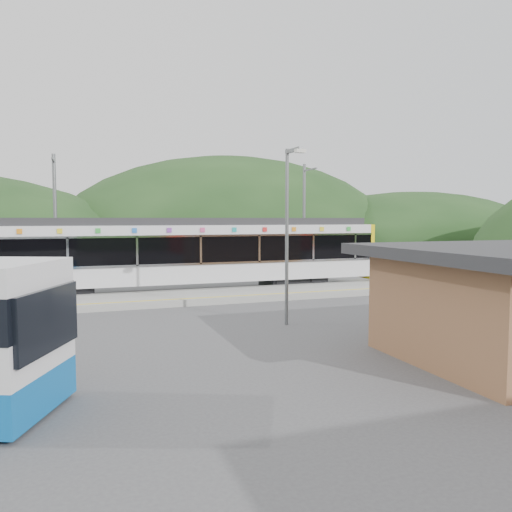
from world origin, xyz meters
name	(u,v)px	position (x,y,z in m)	size (l,w,h in m)	color
ground	(237,311)	(0.00, 0.00, 0.00)	(120.00, 120.00, 0.00)	#4C4C4F
hills	(316,287)	(6.19, 5.29, 0.00)	(146.00, 149.00, 26.00)	#1E3D19
platform	(215,296)	(0.00, 3.30, 0.15)	(26.00, 3.20, 0.30)	#9E9E99
yellow_line	(223,297)	(0.00, 2.00, 0.30)	(26.00, 0.10, 0.01)	yellow
train	(185,251)	(-0.86, 6.00, 2.06)	(20.44, 3.01, 3.74)	black
catenary_mast_west	(55,220)	(-7.00, 8.56, 3.65)	(0.18, 1.80, 7.00)	slate
catenary_mast_east	(304,220)	(7.00, 8.56, 3.65)	(0.18, 1.80, 7.00)	slate
lamp_post	(288,221)	(0.89, -3.12, 3.64)	(0.36, 1.08, 6.11)	slate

